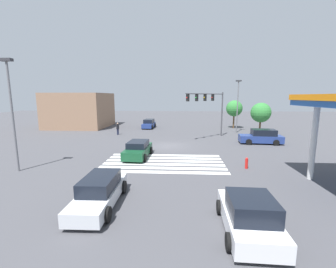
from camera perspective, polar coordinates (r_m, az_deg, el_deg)
name	(u,v)px	position (r m, az deg, el deg)	size (l,w,h in m)	color
ground_plane	(168,146)	(24.89, 0.00, -3.10)	(120.81, 120.81, 0.00)	#47474C
crosswalk_markings	(164,163)	(18.81, -1.11, -7.28)	(9.93, 5.35, 0.01)	silver
traffic_signal_mast	(209,103)	(29.51, 10.45, 7.75)	(5.25, 5.25, 6.01)	#47474C
car_0	(149,124)	(39.18, -4.87, 2.59)	(2.14, 4.36, 1.54)	navy
car_1	(100,192)	(12.15, -16.92, -13.82)	(1.98, 4.91, 1.49)	silver
car_2	(249,215)	(10.08, 19.88, -18.89)	(2.25, 4.21, 1.62)	silver
car_3	(138,149)	(20.57, -7.63, -3.91)	(2.25, 4.58, 1.45)	#144728
car_4	(261,137)	(28.27, 22.61, -0.68)	(4.89, 2.36, 1.68)	navy
corner_building	(80,110)	(43.42, -21.39, 5.66)	(9.68, 9.68, 6.03)	#937056
pedestrian	(118,128)	(32.96, -12.65, 1.49)	(0.41, 0.41, 1.73)	#232842
street_light_pole_a	(11,106)	(19.39, -34.97, 5.94)	(0.80, 0.36, 8.01)	slate
street_light_pole_b	(238,101)	(35.47, 17.28, 7.90)	(0.80, 0.36, 7.82)	slate
tree_corner_a	(234,109)	(40.34, 16.48, 6.23)	(2.75, 2.75, 4.79)	brown
tree_corner_b	(261,113)	(35.59, 22.51, 5.03)	(2.87, 2.87, 4.55)	brown
fire_hydrant	(247,163)	(18.24, 19.32, -6.98)	(0.22, 0.22, 0.86)	red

